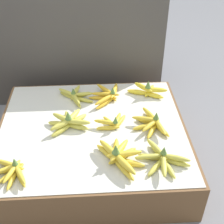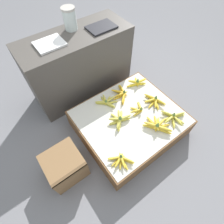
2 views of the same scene
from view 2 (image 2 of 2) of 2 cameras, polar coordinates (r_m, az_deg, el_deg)
name	(u,v)px [view 2 (image 2 of 2)]	position (r m, az deg, el deg)	size (l,w,h in m)	color
ground_plane	(128,128)	(1.95, 5.36, -5.21)	(10.00, 10.00, 0.00)	slate
display_platform	(129,122)	(1.85, 5.64, -3.42)	(1.00, 0.88, 0.23)	brown
back_vendor_table	(80,66)	(2.07, -10.53, 14.64)	(1.14, 0.46, 0.74)	#4C4742
wooden_crate	(65,166)	(1.67, -15.10, -16.54)	(0.31, 0.31, 0.28)	olive
banana_bunch_front_left	(121,160)	(1.52, 2.92, -15.37)	(0.18, 0.19, 0.08)	gold
banana_bunch_front_midright	(157,126)	(1.70, 14.61, -4.33)	(0.23, 0.28, 0.11)	gold
banana_bunch_front_right	(173,117)	(1.80, 19.39, -1.70)	(0.26, 0.25, 0.09)	gold
banana_bunch_middle_midleft	(119,119)	(1.68, 2.44, -2.44)	(0.23, 0.22, 0.10)	gold
banana_bunch_middle_midright	(138,109)	(1.78, 8.54, 0.91)	(0.18, 0.13, 0.08)	gold
banana_bunch_middle_right	(154,101)	(1.88, 13.62, 3.61)	(0.19, 0.25, 0.09)	gold
banana_bunch_back_midleft	(107,102)	(1.82, -1.79, 3.33)	(0.22, 0.22, 0.08)	gold
banana_bunch_back_midright	(121,94)	(1.89, 3.09, 5.97)	(0.19, 0.26, 0.09)	gold
banana_bunch_back_right	(137,82)	(2.01, 8.15, 9.52)	(0.24, 0.16, 0.10)	yellow
glass_jar	(70,19)	(1.89, -13.65, 27.51)	(0.13, 0.13, 0.20)	silver
foam_tray_white	(50,44)	(1.77, -19.71, 20.26)	(0.25, 0.21, 0.02)	white
foam_tray_dark	(101,27)	(1.92, -3.49, 25.93)	(0.28, 0.20, 0.02)	#232328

